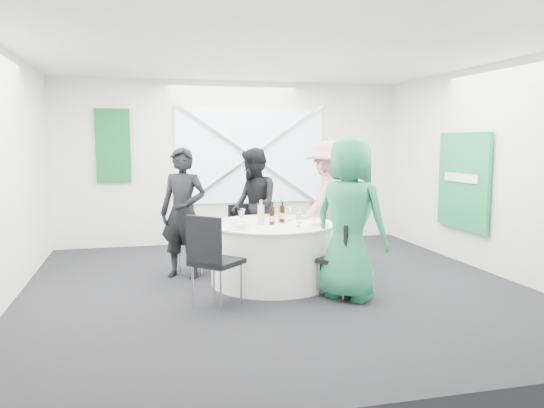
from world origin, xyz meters
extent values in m
plane|color=black|center=(0.00, 0.00, 0.00)|extent=(6.00, 6.00, 0.00)
plane|color=white|center=(0.00, 0.00, 2.80)|extent=(6.00, 6.00, 0.00)
plane|color=white|center=(0.00, 3.00, 1.40)|extent=(6.00, 0.00, 6.00)
plane|color=white|center=(0.00, -3.00, 1.40)|extent=(6.00, 0.00, 6.00)
plane|color=white|center=(-3.00, 0.00, 1.40)|extent=(0.00, 6.00, 6.00)
plane|color=white|center=(3.00, 0.00, 1.40)|extent=(0.00, 6.00, 6.00)
cube|color=white|center=(0.30, 2.96, 1.50)|extent=(2.60, 0.03, 1.60)
cube|color=silver|center=(0.30, 2.92, 1.50)|extent=(2.63, 0.05, 1.84)
cube|color=silver|center=(0.30, 2.92, 1.50)|extent=(2.63, 0.05, 1.84)
cube|color=#115921|center=(-2.00, 2.95, 1.70)|extent=(0.55, 0.04, 1.20)
cube|color=#17813F|center=(2.94, 0.60, 1.20)|extent=(0.05, 1.20, 1.40)
cylinder|color=silver|center=(0.00, 0.20, 0.37)|extent=(1.52, 1.52, 0.74)
cylinder|color=silver|center=(0.00, 0.20, 0.75)|extent=(1.56, 1.56, 0.02)
cube|color=black|center=(-0.15, 1.24, 0.42)|extent=(0.44, 0.44, 0.05)
cube|color=black|center=(-0.17, 1.43, 0.65)|extent=(0.37, 0.09, 0.42)
cylinder|color=silver|center=(-0.01, 1.42, 0.20)|extent=(0.02, 0.02, 0.40)
cylinder|color=silver|center=(-0.33, 1.38, 0.20)|extent=(0.02, 0.02, 0.40)
cylinder|color=silver|center=(0.03, 1.11, 0.20)|extent=(0.02, 0.02, 0.40)
cylinder|color=silver|center=(-0.28, 1.06, 0.20)|extent=(0.02, 0.02, 0.40)
cube|color=black|center=(-0.86, 0.90, 0.44)|extent=(0.57, 0.57, 0.05)
cube|color=black|center=(-1.01, 1.03, 0.68)|extent=(0.28, 0.33, 0.44)
cylinder|color=silver|center=(-0.88, 1.14, 0.21)|extent=(0.02, 0.02, 0.42)
cylinder|color=silver|center=(-1.09, 0.88, 0.21)|extent=(0.02, 0.02, 0.42)
cylinder|color=silver|center=(-0.63, 0.93, 0.21)|extent=(0.02, 0.02, 0.42)
cylinder|color=silver|center=(-0.84, 0.67, 0.21)|extent=(0.02, 0.02, 0.42)
cube|color=black|center=(0.89, 0.53, 0.44)|extent=(0.53, 0.53, 0.05)
cube|color=black|center=(1.07, 0.60, 0.69)|extent=(0.18, 0.38, 0.44)
cylinder|color=silver|center=(1.11, 0.43, 0.21)|extent=(0.02, 0.02, 0.42)
cylinder|color=silver|center=(0.99, 0.75, 0.21)|extent=(0.02, 0.02, 0.42)
cylinder|color=silver|center=(0.79, 0.32, 0.21)|extent=(0.02, 0.02, 0.42)
cylinder|color=silver|center=(0.67, 0.63, 0.21)|extent=(0.02, 0.02, 0.42)
cube|color=black|center=(0.60, -0.54, 0.42)|extent=(0.55, 0.55, 0.05)
cube|color=black|center=(0.72, -0.68, 0.65)|extent=(0.31, 0.26, 0.42)
cylinder|color=silver|center=(0.58, -0.76, 0.20)|extent=(0.02, 0.02, 0.40)
cylinder|color=silver|center=(0.82, -0.56, 0.20)|extent=(0.02, 0.02, 0.40)
cylinder|color=silver|center=(0.38, -0.52, 0.20)|extent=(0.02, 0.02, 0.40)
cylinder|color=silver|center=(0.62, -0.32, 0.20)|extent=(0.02, 0.02, 0.40)
cube|color=black|center=(-0.81, -0.61, 0.49)|extent=(0.65, 0.65, 0.05)
cube|color=black|center=(-0.96, -0.76, 0.77)|extent=(0.34, 0.34, 0.49)
cylinder|color=silver|center=(-1.07, -0.60, 0.24)|extent=(0.02, 0.02, 0.47)
cylinder|color=silver|center=(-0.81, -0.87, 0.24)|extent=(0.02, 0.02, 0.47)
cylinder|color=silver|center=(-0.81, -0.34, 0.24)|extent=(0.02, 0.02, 0.47)
cylinder|color=silver|center=(-0.54, -0.61, 0.24)|extent=(0.02, 0.02, 0.47)
imported|color=black|center=(-1.05, 0.75, 0.85)|extent=(0.74, 0.65, 1.70)
imported|color=black|center=(-0.01, 1.27, 0.84)|extent=(0.46, 0.82, 1.69)
imported|color=#D98C8D|center=(0.98, 0.80, 0.89)|extent=(1.26, 1.06, 1.78)
imported|color=#217C4F|center=(0.69, -0.65, 0.91)|extent=(1.01, 1.06, 1.82)
cylinder|color=silver|center=(0.06, 0.81, 0.77)|extent=(0.26, 0.26, 0.01)
cylinder|color=silver|center=(-0.50, 0.42, 0.77)|extent=(0.26, 0.26, 0.01)
cylinder|color=silver|center=(0.49, 0.48, 0.77)|extent=(0.29, 0.29, 0.01)
cylinder|color=#98B05F|center=(0.49, 0.48, 0.79)|extent=(0.19, 0.19, 0.02)
cylinder|color=silver|center=(0.50, -0.14, 0.77)|extent=(0.24, 0.24, 0.01)
cylinder|color=#98B05F|center=(0.50, -0.14, 0.79)|extent=(0.16, 0.16, 0.02)
cylinder|color=silver|center=(-0.50, -0.14, 0.77)|extent=(0.25, 0.25, 0.01)
cube|color=silver|center=(-0.45, -0.11, 0.80)|extent=(0.20, 0.18, 0.05)
cylinder|color=#331509|center=(-0.14, 0.26, 0.86)|extent=(0.06, 0.06, 0.21)
cylinder|color=#331509|center=(-0.14, 0.26, 1.00)|extent=(0.02, 0.02, 0.06)
cylinder|color=#DCCD74|center=(-0.14, 0.26, 0.84)|extent=(0.06, 0.06, 0.07)
cylinder|color=#331509|center=(0.03, 0.28, 0.86)|extent=(0.06, 0.06, 0.19)
cylinder|color=#331509|center=(0.03, 0.28, 0.98)|extent=(0.02, 0.02, 0.06)
cylinder|color=#DCCD74|center=(0.03, 0.28, 0.84)|extent=(0.06, 0.06, 0.07)
cylinder|color=#331509|center=(0.14, 0.22, 0.86)|extent=(0.06, 0.06, 0.21)
cylinder|color=#331509|center=(0.14, 0.22, 1.00)|extent=(0.02, 0.02, 0.06)
cylinder|color=#DCCD74|center=(0.14, 0.22, 0.84)|extent=(0.06, 0.06, 0.07)
cylinder|color=#331509|center=(-0.03, 0.09, 0.85)|extent=(0.06, 0.06, 0.19)
cylinder|color=#331509|center=(-0.03, 0.09, 0.98)|extent=(0.02, 0.02, 0.06)
cylinder|color=#DCCD74|center=(-0.03, 0.09, 0.83)|extent=(0.06, 0.06, 0.06)
cylinder|color=green|center=(0.14, 0.27, 0.87)|extent=(0.08, 0.08, 0.23)
cylinder|color=green|center=(0.14, 0.27, 1.02)|extent=(0.03, 0.03, 0.06)
cylinder|color=#DCCD74|center=(0.14, 0.27, 0.85)|extent=(0.08, 0.08, 0.08)
cylinder|color=silver|center=(-0.15, 0.15, 0.88)|extent=(0.08, 0.08, 0.24)
cylinder|color=silver|center=(-0.15, 0.15, 1.03)|extent=(0.03, 0.03, 0.06)
cylinder|color=#DCCD74|center=(-0.15, 0.15, 0.86)|extent=(0.08, 0.08, 0.08)
cylinder|color=white|center=(-0.34, 0.37, 0.76)|extent=(0.06, 0.06, 0.00)
cylinder|color=white|center=(-0.34, 0.37, 0.81)|extent=(0.01, 0.01, 0.10)
cone|color=white|center=(-0.34, 0.37, 0.89)|extent=(0.07, 0.07, 0.08)
cylinder|color=white|center=(0.24, -0.14, 0.76)|extent=(0.06, 0.06, 0.00)
cylinder|color=white|center=(0.24, -0.14, 0.81)|extent=(0.01, 0.01, 0.10)
cone|color=white|center=(0.24, -0.14, 0.89)|extent=(0.07, 0.07, 0.08)
cylinder|color=white|center=(0.36, 0.17, 0.76)|extent=(0.06, 0.06, 0.00)
cylinder|color=white|center=(0.36, 0.17, 0.81)|extent=(0.01, 0.01, 0.10)
cone|color=white|center=(0.36, 0.17, 0.89)|extent=(0.07, 0.07, 0.08)
cylinder|color=white|center=(0.29, 0.39, 0.76)|extent=(0.06, 0.06, 0.00)
cylinder|color=white|center=(0.29, 0.39, 0.81)|extent=(0.01, 0.01, 0.10)
cone|color=white|center=(0.29, 0.39, 0.89)|extent=(0.07, 0.07, 0.08)
cylinder|color=white|center=(-0.40, 0.16, 0.76)|extent=(0.06, 0.06, 0.00)
cylinder|color=white|center=(-0.40, 0.16, 0.81)|extent=(0.01, 0.01, 0.10)
cone|color=white|center=(-0.40, 0.16, 0.89)|extent=(0.07, 0.07, 0.08)
cube|color=silver|center=(0.17, 0.75, 0.76)|extent=(0.15, 0.02, 0.01)
cube|color=silver|center=(-0.18, 0.75, 0.76)|extent=(0.15, 0.02, 0.01)
cube|color=silver|center=(0.36, -0.25, 0.76)|extent=(0.10, 0.13, 0.01)
cube|color=silver|center=(0.54, 0.01, 0.76)|extent=(0.10, 0.13, 0.01)
cube|color=silver|center=(0.56, 0.32, 0.76)|extent=(0.09, 0.14, 0.01)
cube|color=silver|center=(0.37, 0.64, 0.76)|extent=(0.09, 0.13, 0.01)
camera|label=1|loc=(-1.57, -6.13, 1.78)|focal=35.00mm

